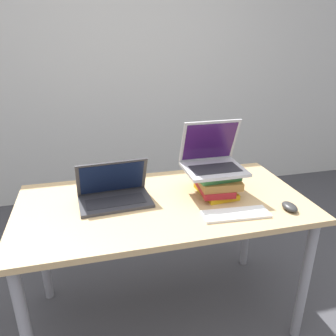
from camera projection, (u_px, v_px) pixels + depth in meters
wall_back at (120, 60)px, 3.01m from camera, size 8.00×0.05×2.70m
desk at (163, 215)px, 1.71m from camera, size 1.47×0.76×0.76m
laptop_left at (114, 193)px, 1.66m from camera, size 0.37×0.24×0.22m
book_stack at (215, 181)px, 1.75m from camera, size 0.24×0.29×0.14m
laptop_on_books at (212, 160)px, 1.71m from camera, size 0.31×0.26×0.26m
wireless_keyboard at (236, 214)px, 1.55m from camera, size 0.33×0.13×0.01m
mouse at (290, 207)px, 1.59m from camera, size 0.06×0.10×0.03m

